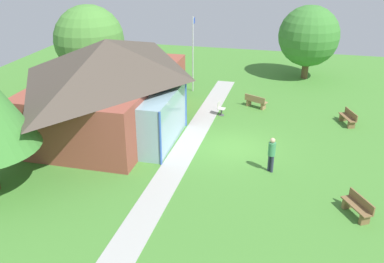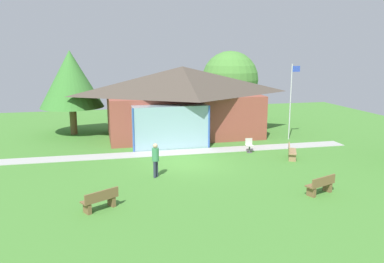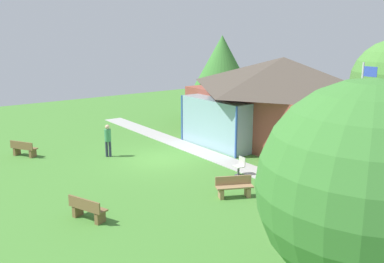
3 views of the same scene
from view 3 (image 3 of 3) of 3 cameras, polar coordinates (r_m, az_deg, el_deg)
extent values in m
plane|color=#478433|center=(22.25, -4.24, -3.78)|extent=(44.00, 44.00, 0.00)
cube|color=brown|center=(25.75, 11.78, 1.84)|extent=(10.76, 6.19, 3.07)
pyramid|color=#4C4238|center=(25.38, 12.05, 7.46)|extent=(11.76, 7.19, 2.00)
cube|color=#8CB2BF|center=(24.38, 3.11, 1.10)|extent=(4.84, 1.20, 2.76)
cylinder|color=#3359B2|center=(25.90, -1.34, 1.84)|extent=(0.12, 0.12, 2.76)
cylinder|color=#3359B2|center=(22.22, 5.92, -0.15)|extent=(0.12, 0.12, 2.76)
cube|color=#ADADA8|center=(23.67, 1.03, -2.66)|extent=(22.13, 1.68, 0.03)
cylinder|color=silver|center=(18.88, 21.29, 0.55)|extent=(0.08, 0.08, 5.30)
cube|color=blue|center=(18.39, 22.68, 7.39)|extent=(0.60, 0.02, 0.40)
cube|color=#9E7A51|center=(17.27, 5.70, -7.35)|extent=(1.06, 1.54, 0.06)
cube|color=#9E7A51|center=(17.51, 7.43, -7.99)|extent=(0.43, 0.32, 0.39)
cube|color=#9E7A51|center=(17.22, 3.90, -8.28)|extent=(0.43, 0.32, 0.39)
cube|color=#9E7A51|center=(17.37, 5.54, -6.49)|extent=(0.72, 1.37, 0.36)
cube|color=brown|center=(15.70, -13.68, -9.84)|extent=(1.56, 0.94, 0.06)
cube|color=brown|center=(16.18, -15.01, -10.19)|extent=(0.29, 0.43, 0.39)
cube|color=brown|center=(15.44, -12.18, -11.20)|extent=(0.29, 0.43, 0.39)
cube|color=brown|center=(15.50, -14.23, -9.34)|extent=(1.42, 0.59, 0.36)
cube|color=brown|center=(24.41, -21.49, -2.05)|extent=(1.52, 1.13, 0.06)
cube|color=brown|center=(24.86, -22.35, -2.47)|extent=(0.34, 0.43, 0.39)
cube|color=brown|center=(24.10, -20.50, -2.79)|extent=(0.34, 0.43, 0.39)
cube|color=brown|center=(24.23, -21.85, -1.68)|extent=(1.33, 0.81, 0.36)
cube|color=beige|center=(19.83, 6.24, -4.64)|extent=(0.48, 0.48, 0.04)
cube|color=beige|center=(19.88, 6.71, -3.94)|extent=(0.44, 0.08, 0.40)
cylinder|color=#4C4C51|center=(19.90, 6.22, -5.27)|extent=(0.10, 0.10, 0.42)
cylinder|color=#4C4C51|center=(19.96, 6.21, -5.82)|extent=(0.36, 0.36, 0.02)
cylinder|color=#2D3347|center=(23.03, -10.90, -2.30)|extent=(0.14, 0.14, 0.85)
cylinder|color=#2D3347|center=(23.07, -11.33, -2.29)|extent=(0.14, 0.14, 0.85)
cylinder|color=#3F8C59|center=(22.86, -11.20, -0.49)|extent=(0.34, 0.34, 0.65)
sphere|color=#D8AD8C|center=(22.76, -11.25, 0.60)|extent=(0.24, 0.24, 0.24)
sphere|color=#3D7F33|center=(9.65, 22.23, -7.04)|extent=(4.59, 4.59, 4.59)
cylinder|color=brown|center=(32.88, 3.93, 3.64)|extent=(0.51, 0.51, 2.06)
cone|color=#3D7F33|center=(32.51, 4.02, 9.06)|extent=(4.63, 4.63, 4.17)
camera|label=1|loc=(39.12, -24.50, 17.28)|focal=39.48mm
camera|label=2|loc=(24.68, -59.69, 6.23)|focal=37.15mm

